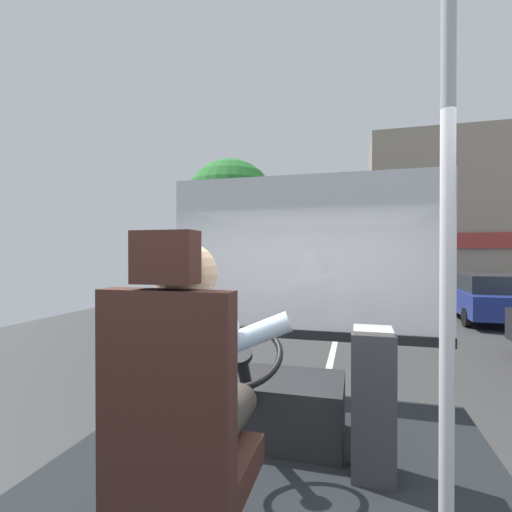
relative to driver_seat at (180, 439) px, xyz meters
The scene contains 11 objects.
ground 9.39m from the driver_seat, 89.00° to the left, with size 18.00×44.00×0.06m.
driver_seat is the anchor object (origin of this frame).
bus_driver 0.23m from the driver_seat, 90.00° to the left, with size 0.74×0.58×0.82m.
steering_console 1.26m from the driver_seat, 90.00° to the left, with size 1.10×0.99×0.81m.
handrail_pole 1.01m from the driver_seat, ahead, with size 0.04×0.04×2.06m.
fare_box 1.18m from the driver_seat, 52.40° to the left, with size 0.23×0.24×0.83m.
windshield_panel 2.17m from the driver_seat, 85.61° to the left, with size 2.50×0.08×1.48m.
street_tree 11.45m from the driver_seat, 108.07° to the left, with size 3.06×3.06×5.20m.
shop_building 18.16m from the driver_seat, 70.18° to the left, with size 9.74×4.65×7.06m.
parked_car_blue 12.24m from the driver_seat, 68.86° to the left, with size 1.80×3.98×1.42m.
parked_car_red 17.36m from the driver_seat, 74.44° to the left, with size 1.76×4.42×1.33m.
Camera 1 is at (0.46, -1.72, 2.06)m, focal length 26.15 mm.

